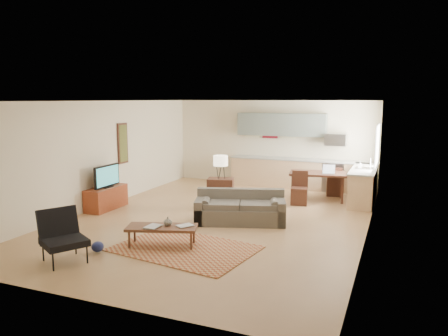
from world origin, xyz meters
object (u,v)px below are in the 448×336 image
at_px(armchair, 64,237).
at_px(console_table, 221,193).
at_px(sofa, 240,207).
at_px(coffee_table, 162,236).
at_px(tv_credenza, 106,198).
at_px(dining_table, 317,186).

relative_size(armchair, console_table, 1.18).
bearing_deg(armchair, console_table, 17.58).
xyz_separation_m(sofa, coffee_table, (-0.82, -2.03, -0.16)).
height_order(sofa, tv_credenza, sofa).
distance_m(armchair, dining_table, 7.02).
xyz_separation_m(coffee_table, armchair, (-1.12, -1.32, 0.25)).
xyz_separation_m(sofa, armchair, (-1.94, -3.36, 0.09)).
height_order(sofa, console_table, console_table).
bearing_deg(dining_table, tv_credenza, -156.52).
distance_m(coffee_table, console_table, 3.15).
xyz_separation_m(tv_credenza, console_table, (2.62, 1.20, 0.10)).
distance_m(tv_credenza, console_table, 2.88).
distance_m(sofa, armchair, 3.88).
bearing_deg(tv_credenza, console_table, 24.58).
xyz_separation_m(armchair, dining_table, (3.13, 6.28, -0.07)).
height_order(console_table, dining_table, dining_table).
bearing_deg(coffee_table, sofa, 49.57).
distance_m(sofa, console_table, 1.45).
bearing_deg(sofa, tv_credenza, 163.34).
relative_size(coffee_table, tv_credenza, 1.09).
height_order(armchair, dining_table, armchair).
bearing_deg(sofa, console_table, 111.97).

